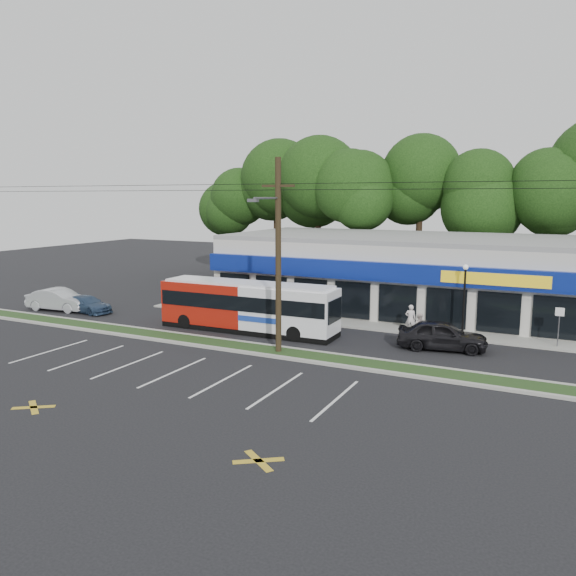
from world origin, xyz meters
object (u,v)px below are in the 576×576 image
at_px(car_blue, 87,304).
at_px(sign_post, 559,320).
at_px(lamp_post, 464,292).
at_px(metrobus, 248,305).
at_px(car_silver, 59,300).
at_px(car_dark, 442,335).
at_px(utility_pole, 275,250).
at_px(pedestrian_b, 419,327).
at_px(pedestrian_a, 410,319).

bearing_deg(car_blue, sign_post, -75.81).
xyz_separation_m(lamp_post, metrobus, (-11.89, -4.30, -1.08)).
distance_m(car_silver, car_blue, 2.36).
bearing_deg(metrobus, sign_post, 12.42).
relative_size(lamp_post, sign_post, 1.91).
height_order(car_dark, car_blue, car_dark).
distance_m(utility_pole, car_blue, 17.72).
relative_size(car_blue, pedestrian_b, 2.52).
bearing_deg(lamp_post, car_blue, -169.68).
relative_size(utility_pole, pedestrian_a, 29.17).
bearing_deg(metrobus, car_silver, -178.90).
bearing_deg(pedestrian_a, car_dark, 116.85).
bearing_deg(pedestrian_a, utility_pole, 43.12).
bearing_deg(pedestrian_a, car_blue, -1.57).
bearing_deg(pedestrian_b, sign_post, -169.04).
height_order(lamp_post, pedestrian_b, lamp_post).
relative_size(utility_pole, car_dark, 10.75).
bearing_deg(sign_post, car_blue, -171.80).
xyz_separation_m(sign_post, pedestrian_a, (-7.99, -0.07, -0.70)).
relative_size(metrobus, car_blue, 2.77).
bearing_deg(car_silver, pedestrian_a, -86.65).
xyz_separation_m(lamp_post, car_silver, (-27.20, -4.90, -1.88)).
bearing_deg(car_blue, pedestrian_a, -73.07).
distance_m(utility_pole, pedestrian_b, 9.64).
distance_m(lamp_post, pedestrian_a, 3.51).
xyz_separation_m(metrobus, car_silver, (-15.31, -0.60, -0.80)).
bearing_deg(pedestrian_b, metrobus, 9.99).
xyz_separation_m(metrobus, pedestrian_a, (8.90, 4.00, -0.73)).
relative_size(car_silver, pedestrian_b, 2.97).
distance_m(lamp_post, pedestrian_b, 3.43).
bearing_deg(pedestrian_b, lamp_post, -139.05).
xyz_separation_m(lamp_post, car_blue, (-24.89, -4.53, -2.08)).
relative_size(sign_post, pedestrian_b, 1.39).
bearing_deg(metrobus, pedestrian_b, 12.01).
xyz_separation_m(utility_pole, car_silver, (-19.04, 2.98, -4.63)).
relative_size(car_dark, pedestrian_a, 2.71).
xyz_separation_m(car_dark, car_silver, (-26.68, -1.60, -0.01)).
xyz_separation_m(car_dark, pedestrian_a, (-2.46, 3.00, 0.06)).
bearing_deg(car_blue, car_silver, 104.99).
distance_m(utility_pole, sign_post, 15.71).
distance_m(car_dark, car_blue, 24.39).
xyz_separation_m(car_silver, car_blue, (2.32, 0.37, -0.20)).
bearing_deg(lamp_post, car_silver, -169.79).
xyz_separation_m(utility_pole, car_dark, (7.64, 4.57, -4.62)).
bearing_deg(car_blue, pedestrian_b, -77.69).
bearing_deg(pedestrian_a, pedestrian_b, 105.87).
relative_size(sign_post, car_silver, 0.47).
relative_size(sign_post, car_blue, 0.55).
bearing_deg(car_dark, utility_pole, 110.81).
bearing_deg(pedestrian_b, pedestrian_a, -64.78).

